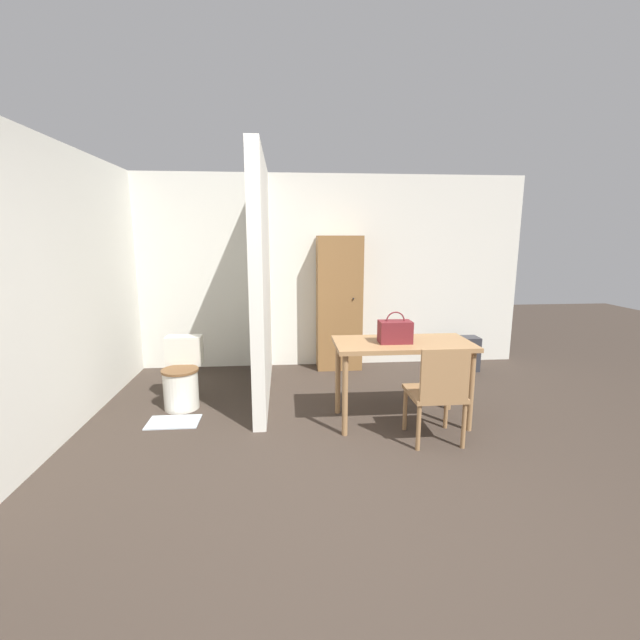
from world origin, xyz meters
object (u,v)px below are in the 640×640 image
(toilet, at_px, (182,377))
(space_heater, at_px, (465,353))
(dining_table, at_px, (403,352))
(wooden_cabinet, at_px, (339,303))
(handbag, at_px, (395,331))
(wooden_chair, at_px, (438,391))

(toilet, height_order, space_heater, toilet)
(dining_table, distance_m, wooden_cabinet, 1.77)
(dining_table, distance_m, handbag, 0.22)
(toilet, xyz_separation_m, wooden_cabinet, (1.76, 1.16, 0.56))
(dining_table, relative_size, toilet, 1.79)
(toilet, distance_m, space_heater, 3.50)
(toilet, height_order, wooden_cabinet, wooden_cabinet)
(dining_table, height_order, wooden_chair, wooden_chair)
(toilet, relative_size, space_heater, 1.57)
(dining_table, relative_size, wooden_chair, 1.46)
(dining_table, height_order, handbag, handbag)
(wooden_chair, height_order, handbag, handbag)
(toilet, bearing_deg, dining_table, -14.94)
(space_heater, bearing_deg, toilet, -164.81)
(dining_table, relative_size, space_heater, 2.82)
(wooden_chair, distance_m, space_heater, 2.22)
(dining_table, distance_m, toilet, 2.23)
(dining_table, height_order, space_heater, dining_table)
(dining_table, distance_m, space_heater, 2.00)
(toilet, xyz_separation_m, space_heater, (3.38, 0.92, -0.08))
(toilet, height_order, handbag, handbag)
(dining_table, relative_size, handbag, 4.30)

